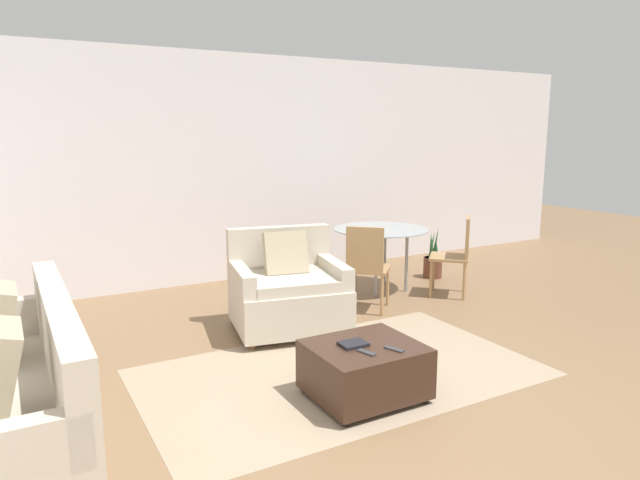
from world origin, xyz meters
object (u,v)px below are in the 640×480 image
at_px(ottoman, 364,369).
at_px(tv_remote_secondary, 394,349).
at_px(potted_plant_small, 433,263).
at_px(tv_remote_primary, 366,352).
at_px(book_stack, 353,344).
at_px(dining_chair_near_right, 458,251).
at_px(dining_table, 381,236).
at_px(armchair, 288,292).
at_px(couch, 4,409).
at_px(dining_chair_near_left, 367,263).

relative_size(ottoman, tv_remote_secondary, 5.05).
height_order(tv_remote_secondary, potted_plant_small, potted_plant_small).
distance_m(tv_remote_primary, potted_plant_small, 3.67).
distance_m(book_stack, dining_chair_near_right, 2.87).
relative_size(tv_remote_primary, dining_table, 0.13).
height_order(armchair, potted_plant_small, armchair).
height_order(ottoman, potted_plant_small, potted_plant_small).
height_order(armchair, dining_chair_near_right, armchair).
xyz_separation_m(couch, ottoman, (2.18, -0.35, -0.09)).
bearing_deg(book_stack, potted_plant_small, 40.89).
bearing_deg(tv_remote_primary, book_stack, 90.82).
xyz_separation_m(armchair, potted_plant_small, (2.47, 0.85, -0.18)).
bearing_deg(armchair, potted_plant_small, 19.07).
xyz_separation_m(tv_remote_primary, dining_chair_near_right, (2.39, 1.73, 0.13)).
height_order(couch, tv_remote_primary, couch).
bearing_deg(ottoman, armchair, 84.20).
bearing_deg(book_stack, dining_chair_near_left, 53.48).
bearing_deg(book_stack, tv_remote_secondary, -45.57).
bearing_deg(dining_table, dining_chair_near_left, -135.00).
relative_size(dining_chair_near_right, potted_plant_small, 1.40).
bearing_deg(tv_remote_primary, potted_plant_small, 42.76).
relative_size(couch, dining_chair_near_right, 2.31).
bearing_deg(dining_chair_near_right, armchair, -177.53).
xyz_separation_m(couch, dining_chair_near_left, (3.27, 1.26, 0.21)).
distance_m(tv_remote_primary, tv_remote_secondary, 0.20).
relative_size(armchair, book_stack, 6.12).
bearing_deg(dining_chair_near_left, potted_plant_small, 26.40).
bearing_deg(tv_remote_secondary, tv_remote_primary, 167.37).
xyz_separation_m(dining_table, potted_plant_small, (0.92, 0.15, -0.46)).
bearing_deg(ottoman, dining_chair_near_left, 55.78).
xyz_separation_m(tv_remote_primary, dining_chair_near_left, (1.16, 1.73, 0.13)).
xyz_separation_m(couch, tv_remote_secondary, (2.30, -0.52, 0.09)).
xyz_separation_m(tv_remote_primary, potted_plant_small, (2.69, 2.49, -0.21)).
relative_size(ottoman, dining_chair_near_right, 0.82).
bearing_deg(tv_remote_secondary, dining_chair_near_left, 61.34).
relative_size(tv_remote_secondary, dining_table, 0.13).
bearing_deg(potted_plant_small, ottoman, -137.96).
height_order(dining_table, potted_plant_small, dining_table).
bearing_deg(armchair, dining_chair_near_right, 2.47).
distance_m(couch, dining_chair_near_left, 3.51).
xyz_separation_m(dining_chair_near_right, potted_plant_small, (0.30, 0.76, -0.33)).
height_order(armchair, dining_chair_near_left, armchair).
xyz_separation_m(tv_remote_secondary, potted_plant_small, (2.50, 2.53, -0.21)).
xyz_separation_m(ottoman, dining_table, (1.70, 2.22, 0.43)).
relative_size(armchair, dining_chair_near_left, 1.27).
height_order(book_stack, tv_remote_secondary, book_stack).
bearing_deg(couch, tv_remote_secondary, -12.72).
relative_size(dining_table, potted_plant_small, 1.69).
xyz_separation_m(tv_remote_secondary, dining_table, (1.58, 2.39, 0.25)).
bearing_deg(dining_chair_near_left, dining_chair_near_right, 0.00).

